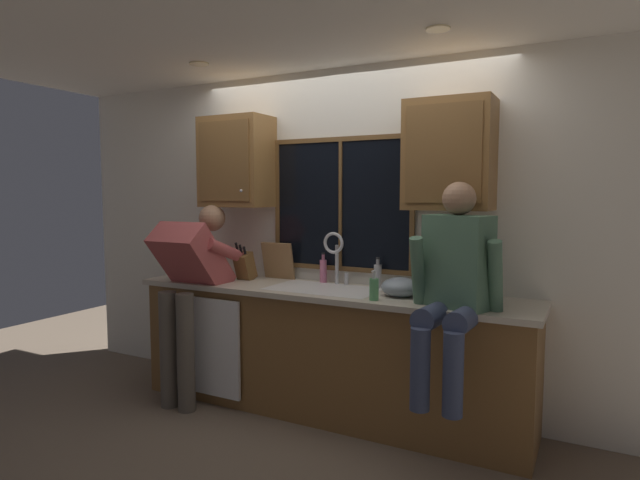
{
  "coord_description": "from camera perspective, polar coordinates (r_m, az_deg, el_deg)",
  "views": [
    {
      "loc": [
        1.72,
        -3.65,
        1.61
      ],
      "look_at": [
        -0.04,
        -0.3,
        1.27
      ],
      "focal_mm": 29.53,
      "sensor_mm": 36.0,
      "label": 1
    }
  ],
  "objects": [
    {
      "name": "mixing_bowl",
      "position": [
        3.6,
        8.72,
        -5.08
      ],
      "size": [
        0.26,
        0.26,
        0.13
      ],
      "primitive_type": "ellipsoid",
      "color": "#8C99A8",
      "rests_on": "countertop"
    },
    {
      "name": "ceiling_downlight_left",
      "position": [
        4.11,
        -12.96,
        18.11
      ],
      "size": [
        0.14,
        0.14,
        0.01
      ],
      "primitive_type": "cylinder",
      "color": "#FFEAB2"
    },
    {
      "name": "dishwasher_front",
      "position": [
        4.14,
        -12.16,
        -11.2
      ],
      "size": [
        0.6,
        0.02,
        0.74
      ],
      "primitive_type": "cube",
      "color": "white"
    },
    {
      "name": "window_frame_right",
      "position": [
        3.81,
        9.99,
        3.73
      ],
      "size": [
        0.03,
        0.02,
        0.95
      ],
      "primitive_type": "cube",
      "color": "brown"
    },
    {
      "name": "upper_cabinet_left",
      "position": [
        4.34,
        -9.04,
        8.33
      ],
      "size": [
        0.56,
        0.36,
        0.72
      ],
      "color": "olive"
    },
    {
      "name": "window_mullion_center",
      "position": [
        4.02,
        2.24,
        3.87
      ],
      "size": [
        0.02,
        0.02,
        0.95
      ],
      "primitive_type": "cube",
      "color": "brown"
    },
    {
      "name": "upper_cabinet_right",
      "position": [
        3.59,
        13.84,
        8.92
      ],
      "size": [
        0.56,
        0.36,
        0.72
      ],
      "color": "olive"
    },
    {
      "name": "lower_cabinet_run",
      "position": [
        3.95,
        0.64,
        -12.16
      ],
      "size": [
        2.91,
        0.58,
        0.88
      ],
      "primitive_type": "cube",
      "color": "brown",
      "rests_on": "floor"
    },
    {
      "name": "countertop",
      "position": [
        3.82,
        0.51,
        -5.63
      ],
      "size": [
        2.97,
        0.62,
        0.04
      ],
      "primitive_type": "cube",
      "color": "beige",
      "rests_on": "lower_cabinet_run"
    },
    {
      "name": "back_wall",
      "position": [
        4.1,
        2.88,
        0.39
      ],
      "size": [
        5.31,
        0.12,
        2.55
      ],
      "primitive_type": "cube",
      "color": "silver",
      "rests_on": "floor"
    },
    {
      "name": "bottle_green_glass",
      "position": [
        3.87,
        6.27,
        -3.84
      ],
      "size": [
        0.06,
        0.06,
        0.22
      ],
      "color": "#B7B7BC",
      "rests_on": "countertop"
    },
    {
      "name": "sink",
      "position": [
        3.85,
        0.4,
        -6.73
      ],
      "size": [
        0.8,
        0.46,
        0.21
      ],
      "color": "silver",
      "rests_on": "lower_cabinet_run"
    },
    {
      "name": "knife_block",
      "position": [
        4.25,
        -8.14,
        -2.82
      ],
      "size": [
        0.12,
        0.18,
        0.32
      ],
      "color": "brown",
      "rests_on": "countertop"
    },
    {
      "name": "cutting_board",
      "position": [
        4.25,
        -4.58,
        -2.26
      ],
      "size": [
        0.28,
        0.08,
        0.3
      ],
      "primitive_type": "cube",
      "rotation": [
        0.21,
        0.0,
        0.0
      ],
      "color": "#997047",
      "rests_on": "countertop"
    },
    {
      "name": "window_glass",
      "position": [
        4.03,
        2.31,
        3.87
      ],
      "size": [
        1.1,
        0.02,
        0.95
      ],
      "primitive_type": "cube",
      "color": "black"
    },
    {
      "name": "window_frame_bottom",
      "position": [
        4.06,
        2.23,
        -3.09
      ],
      "size": [
        1.17,
        0.02,
        0.04
      ],
      "primitive_type": "cube",
      "color": "brown"
    },
    {
      "name": "person_sitting_on_counter",
      "position": [
        3.2,
        14.25,
        -4.18
      ],
      "size": [
        0.54,
        0.66,
        1.26
      ],
      "color": "#384260",
      "rests_on": "countertop"
    },
    {
      "name": "soap_dispenser",
      "position": [
        3.43,
        5.87,
        -5.27
      ],
      "size": [
        0.06,
        0.07,
        0.2
      ],
      "color": "#59A566",
      "rests_on": "countertop"
    },
    {
      "name": "window_frame_top",
      "position": [
        4.04,
        2.28,
        10.87
      ],
      "size": [
        1.17,
        0.02,
        0.04
      ],
      "primitive_type": "cube",
      "color": "brown"
    },
    {
      "name": "ceiling_downlight_right",
      "position": [
        3.29,
        12.67,
        21.42
      ],
      "size": [
        0.14,
        0.14,
        0.01
      ],
      "primitive_type": "cylinder",
      "color": "#FFEAB2"
    },
    {
      "name": "faucet",
      "position": [
        3.95,
        1.7,
        -1.27
      ],
      "size": [
        0.18,
        0.09,
        0.4
      ],
      "color": "silver",
      "rests_on": "countertop"
    },
    {
      "name": "window_frame_left",
      "position": [
        4.3,
        -4.62,
        3.94
      ],
      "size": [
        0.03,
        0.02,
        0.95
      ],
      "primitive_type": "cube",
      "color": "brown"
    },
    {
      "name": "bottle_tall_clear",
      "position": [
        4.08,
        0.36,
        -3.3
      ],
      "size": [
        0.05,
        0.05,
        0.23
      ],
      "color": "pink",
      "rests_on": "countertop"
    },
    {
      "name": "person_standing",
      "position": [
        4.14,
        -13.82,
        -4.29
      ],
      "size": [
        0.53,
        0.71,
        1.52
      ],
      "color": "#595147",
      "rests_on": "floor"
    }
  ]
}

